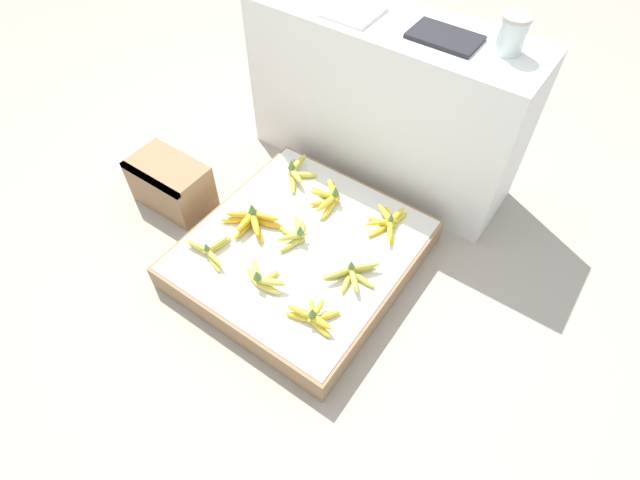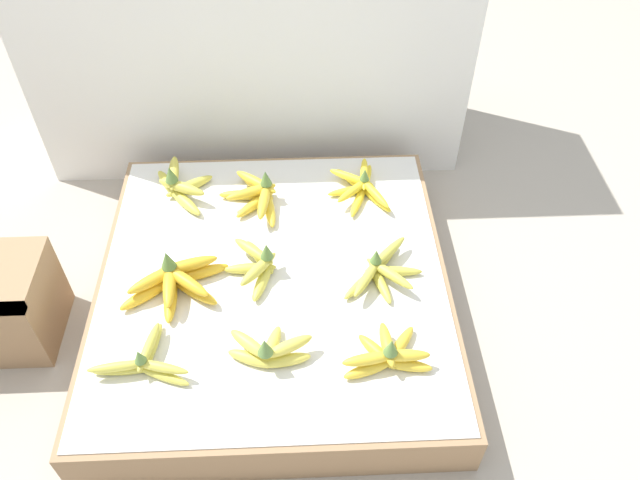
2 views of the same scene
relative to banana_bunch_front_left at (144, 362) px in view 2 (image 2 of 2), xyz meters
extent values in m
plane|color=#A89E8E|center=(0.29, 0.27, -0.16)|extent=(10.00, 10.00, 0.00)
cube|color=#997551|center=(0.29, 0.27, -0.09)|extent=(0.91, 0.97, 0.13)
cube|color=silver|center=(0.29, 0.27, -0.03)|extent=(0.88, 0.94, 0.00)
cube|color=white|center=(0.23, 1.03, 0.24)|extent=(1.33, 0.41, 0.80)
ellipsoid|color=gold|center=(0.04, -0.03, -0.01)|extent=(0.13, 0.07, 0.02)
ellipsoid|color=gold|center=(0.01, 0.05, -0.01)|extent=(0.05, 0.14, 0.02)
ellipsoid|color=gold|center=(-0.05, -0.01, -0.01)|extent=(0.14, 0.03, 0.02)
ellipsoid|color=gold|center=(0.04, -0.02, 0.01)|extent=(0.14, 0.06, 0.02)
ellipsoid|color=gold|center=(0.01, 0.03, 0.01)|extent=(0.05, 0.14, 0.02)
ellipsoid|color=gold|center=(-0.05, -0.02, 0.01)|extent=(0.14, 0.04, 0.02)
cone|color=#5B7F3D|center=(0.00, -0.01, 0.04)|extent=(0.03, 0.03, 0.04)
ellipsoid|color=#DBCC4C|center=(0.32, 0.00, -0.01)|extent=(0.12, 0.05, 0.03)
ellipsoid|color=#DBCC4C|center=(0.29, 0.04, -0.01)|extent=(0.06, 0.12, 0.03)
ellipsoid|color=#DBCC4C|center=(0.24, 0.00, -0.01)|extent=(0.12, 0.07, 0.03)
ellipsoid|color=#DBCC4C|center=(0.33, 0.01, 0.02)|extent=(0.12, 0.08, 0.03)
ellipsoid|color=#DBCC4C|center=(0.24, 0.02, 0.02)|extent=(0.11, 0.10, 0.03)
cone|color=#5B7F3D|center=(0.28, -0.01, 0.06)|extent=(0.04, 0.04, 0.05)
ellipsoid|color=gold|center=(0.59, -0.03, -0.01)|extent=(0.12, 0.05, 0.03)
ellipsoid|color=gold|center=(0.59, 0.03, -0.01)|extent=(0.09, 0.11, 0.03)
ellipsoid|color=gold|center=(0.53, 0.01, -0.01)|extent=(0.10, 0.11, 0.03)
ellipsoid|color=gold|center=(0.51, -0.03, -0.01)|extent=(0.12, 0.06, 0.03)
ellipsoid|color=gold|center=(0.59, -0.02, 0.02)|extent=(0.12, 0.03, 0.03)
ellipsoid|color=gold|center=(0.55, 0.01, 0.02)|extent=(0.04, 0.12, 0.03)
ellipsoid|color=gold|center=(0.51, -0.03, 0.02)|extent=(0.12, 0.04, 0.03)
cone|color=#5B7F3D|center=(0.56, -0.02, 0.05)|extent=(0.03, 0.03, 0.04)
ellipsoid|color=gold|center=(-0.02, 0.21, -0.01)|extent=(0.14, 0.12, 0.03)
ellipsoid|color=gold|center=(0.04, 0.19, -0.01)|extent=(0.04, 0.16, 0.03)
ellipsoid|color=gold|center=(0.09, 0.21, -0.01)|extent=(0.15, 0.12, 0.03)
ellipsoid|color=gold|center=(0.10, 0.27, -0.01)|extent=(0.16, 0.08, 0.03)
ellipsoid|color=gold|center=(0.00, 0.23, 0.02)|extent=(0.15, 0.12, 0.03)
ellipsoid|color=gold|center=(0.04, 0.21, 0.02)|extent=(0.04, 0.16, 0.03)
ellipsoid|color=gold|center=(0.07, 0.22, 0.02)|extent=(0.14, 0.13, 0.03)
ellipsoid|color=gold|center=(0.07, 0.26, 0.02)|extent=(0.16, 0.08, 0.03)
cone|color=#5B7F3D|center=(0.03, 0.25, 0.06)|extent=(0.04, 0.04, 0.05)
ellipsoid|color=gold|center=(0.25, 0.32, -0.01)|extent=(0.09, 0.13, 0.03)
ellipsoid|color=gold|center=(0.23, 0.28, -0.01)|extent=(0.14, 0.03, 0.03)
ellipsoid|color=gold|center=(0.26, 0.24, -0.01)|extent=(0.07, 0.14, 0.03)
ellipsoid|color=gold|center=(0.24, 0.31, 0.02)|extent=(0.12, 0.11, 0.03)
ellipsoid|color=gold|center=(0.25, 0.25, 0.02)|extent=(0.11, 0.12, 0.03)
cone|color=#5B7F3D|center=(0.28, 0.28, 0.05)|extent=(0.03, 0.03, 0.05)
ellipsoid|color=gold|center=(0.52, 0.22, -0.01)|extent=(0.12, 0.12, 0.03)
ellipsoid|color=gold|center=(0.56, 0.22, -0.01)|extent=(0.06, 0.15, 0.03)
ellipsoid|color=gold|center=(0.60, 0.26, -0.01)|extent=(0.15, 0.04, 0.03)
ellipsoid|color=gold|center=(0.58, 0.29, -0.01)|extent=(0.11, 0.13, 0.03)
ellipsoid|color=gold|center=(0.53, 0.22, 0.01)|extent=(0.10, 0.14, 0.03)
ellipsoid|color=gold|center=(0.58, 0.23, 0.01)|extent=(0.12, 0.12, 0.03)
ellipsoid|color=gold|center=(0.59, 0.30, 0.01)|extent=(0.12, 0.13, 0.03)
cone|color=#5B7F3D|center=(0.55, 0.26, 0.05)|extent=(0.03, 0.03, 0.04)
ellipsoid|color=gold|center=(0.03, 0.54, -0.01)|extent=(0.12, 0.14, 0.03)
ellipsoid|color=gold|center=(0.04, 0.61, -0.01)|extent=(0.14, 0.11, 0.03)
ellipsoid|color=gold|center=(-0.02, 0.61, -0.01)|extent=(0.10, 0.15, 0.03)
ellipsoid|color=gold|center=(0.03, 0.57, 0.02)|extent=(0.15, 0.09, 0.03)
ellipsoid|color=gold|center=(0.00, 0.63, 0.02)|extent=(0.04, 0.15, 0.03)
cone|color=#5B7F3D|center=(0.00, 0.58, 0.06)|extent=(0.04, 0.04, 0.05)
ellipsoid|color=gold|center=(0.24, 0.60, -0.01)|extent=(0.12, 0.13, 0.03)
ellipsoid|color=gold|center=(0.20, 0.56, -0.01)|extent=(0.15, 0.04, 0.03)
ellipsoid|color=gold|center=(0.24, 0.53, -0.01)|extent=(0.12, 0.13, 0.03)
ellipsoid|color=gold|center=(0.28, 0.50, -0.01)|extent=(0.05, 0.15, 0.03)
ellipsoid|color=gold|center=(0.24, 0.59, 0.02)|extent=(0.13, 0.12, 0.03)
ellipsoid|color=gold|center=(0.23, 0.54, 0.02)|extent=(0.15, 0.08, 0.03)
ellipsoid|color=gold|center=(0.26, 0.50, 0.02)|extent=(0.05, 0.15, 0.03)
cone|color=#5B7F3D|center=(0.27, 0.56, 0.06)|extent=(0.03, 0.03, 0.05)
ellipsoid|color=yellow|center=(0.56, 0.62, -0.01)|extent=(0.06, 0.14, 0.02)
ellipsoid|color=yellow|center=(0.52, 0.61, -0.01)|extent=(0.11, 0.12, 0.02)
ellipsoid|color=yellow|center=(0.52, 0.57, -0.01)|extent=(0.14, 0.05, 0.02)
ellipsoid|color=yellow|center=(0.53, 0.53, -0.01)|extent=(0.07, 0.14, 0.02)
ellipsoid|color=yellow|center=(0.58, 0.54, -0.01)|extent=(0.10, 0.13, 0.02)
ellipsoid|color=yellow|center=(0.56, 0.62, 0.01)|extent=(0.04, 0.14, 0.02)
ellipsoid|color=yellow|center=(0.52, 0.60, 0.01)|extent=(0.13, 0.09, 0.02)
ellipsoid|color=yellow|center=(0.52, 0.55, 0.01)|extent=(0.12, 0.12, 0.02)
ellipsoid|color=yellow|center=(0.58, 0.53, 0.01)|extent=(0.09, 0.14, 0.02)
cone|color=#5B7F3D|center=(0.55, 0.58, 0.04)|extent=(0.03, 0.03, 0.04)
camera|label=1|loc=(1.14, -0.80, 1.68)|focal=28.00mm
camera|label=2|loc=(0.37, -0.79, 1.21)|focal=35.00mm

